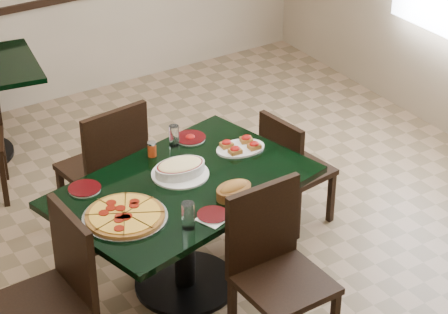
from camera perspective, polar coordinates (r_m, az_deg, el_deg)
floor at (r=5.76m, az=-0.47°, el=-6.59°), size 5.50×5.50×0.00m
main_table at (r=5.21m, az=-2.65°, el=-3.47°), size 1.68×1.28×0.75m
chair_far at (r=5.71m, az=-7.60°, el=-0.45°), size 0.52×0.52×1.00m
chair_near at (r=4.80m, az=3.30°, el=-6.90°), size 0.48×0.48×1.00m
chair_right at (r=5.86m, az=4.38°, el=-0.57°), size 0.44×0.44×0.83m
chair_left at (r=4.73m, az=-10.91°, el=-8.35°), size 0.47×0.47×0.98m
pepperoni_pizza at (r=4.83m, az=-6.49°, el=-3.82°), size 0.47×0.47×0.04m
lasagna_casserole at (r=5.17m, az=-2.89°, el=-0.74°), size 0.35×0.35×0.09m
bread_basket at (r=4.97m, az=0.64°, el=-2.18°), size 0.25×0.19×0.10m
bruschetta_platter at (r=5.44m, az=1.08°, el=0.71°), size 0.34×0.26×0.05m
side_plate_near at (r=4.82m, az=-0.74°, el=-3.81°), size 0.18×0.18×0.02m
side_plate_far_r at (r=5.57m, az=-2.22°, el=1.27°), size 0.20×0.20×0.03m
side_plate_far_l at (r=5.11m, az=-9.09°, el=-2.05°), size 0.19×0.19×0.02m
napkin_setting at (r=4.81m, az=-0.70°, el=-4.02°), size 0.19×0.19×0.01m
water_glass_a at (r=5.48m, az=-3.28°, el=1.40°), size 0.06×0.06×0.14m
water_glass_b at (r=4.70m, az=-2.36°, el=-3.84°), size 0.07×0.07×0.15m
pepper_shaker at (r=5.38m, az=-4.73°, el=0.53°), size 0.06×0.06×0.10m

